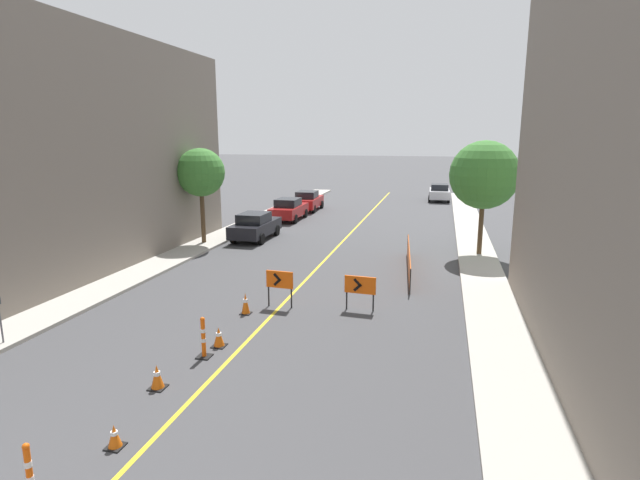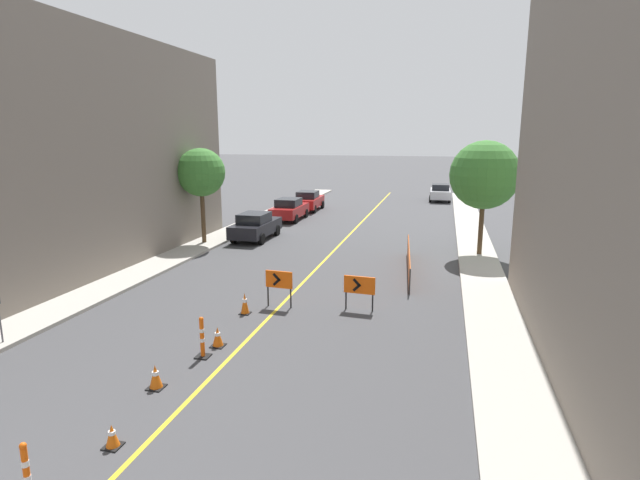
{
  "view_description": "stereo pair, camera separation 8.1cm",
  "coord_description": "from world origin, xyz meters",
  "px_view_note": "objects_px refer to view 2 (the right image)",
  "views": [
    {
      "loc": [
        5.45,
        1.05,
        6.06
      ],
      "look_at": [
        -0.25,
        24.32,
        1.0
      ],
      "focal_mm": 28.0,
      "sensor_mm": 36.0,
      "label": 1
    },
    {
      "loc": [
        5.53,
        1.07,
        6.06
      ],
      "look_at": [
        -0.25,
        24.32,
        1.0
      ],
      "focal_mm": 28.0,
      "sensor_mm": 36.0,
      "label": 2
    }
  ],
  "objects_px": {
    "parked_car_opposite_side": "(440,192)",
    "traffic_cone_fourth": "(156,377)",
    "traffic_cone_third": "(112,436)",
    "delineator_post_rear": "(202,340)",
    "parked_car_curb_near": "(255,226)",
    "delineator_post_front": "(27,478)",
    "traffic_cone_fifth": "(218,337)",
    "parked_car_curb_mid": "(289,209)",
    "parked_car_curb_far": "(308,201)",
    "street_tree_left_near": "(201,173)",
    "arrow_barricade_primary": "(279,281)",
    "arrow_barricade_secondary": "(359,286)",
    "street_tree_right_near": "(484,175)",
    "traffic_cone_farthest": "(245,303)"
  },
  "relations": [
    {
      "from": "traffic_cone_third",
      "to": "traffic_cone_fourth",
      "type": "distance_m",
      "value": 2.35
    },
    {
      "from": "traffic_cone_farthest",
      "to": "parked_car_opposite_side",
      "type": "height_order",
      "value": "parked_car_opposite_side"
    },
    {
      "from": "parked_car_curb_far",
      "to": "parked_car_opposite_side",
      "type": "distance_m",
      "value": 13.6
    },
    {
      "from": "traffic_cone_fourth",
      "to": "parked_car_opposite_side",
      "type": "xyz_separation_m",
      "value": [
        6.29,
        37.94,
        0.5
      ]
    },
    {
      "from": "traffic_cone_third",
      "to": "street_tree_left_near",
      "type": "height_order",
      "value": "street_tree_left_near"
    },
    {
      "from": "parked_car_curb_near",
      "to": "delineator_post_front",
      "type": "bearing_deg",
      "value": -78.06
    },
    {
      "from": "parked_car_opposite_side",
      "to": "street_tree_left_near",
      "type": "bearing_deg",
      "value": -120.63
    },
    {
      "from": "traffic_cone_fourth",
      "to": "arrow_barricade_primary",
      "type": "bearing_deg",
      "value": 80.54
    },
    {
      "from": "traffic_cone_third",
      "to": "street_tree_right_near",
      "type": "relative_size",
      "value": 0.09
    },
    {
      "from": "traffic_cone_farthest",
      "to": "parked_car_opposite_side",
      "type": "distance_m",
      "value": 33.16
    },
    {
      "from": "traffic_cone_fourth",
      "to": "street_tree_right_near",
      "type": "relative_size",
      "value": 0.11
    },
    {
      "from": "arrow_barricade_primary",
      "to": "delineator_post_front",
      "type": "bearing_deg",
      "value": -90.88
    },
    {
      "from": "parked_car_curb_mid",
      "to": "parked_car_curb_far",
      "type": "bearing_deg",
      "value": 88.96
    },
    {
      "from": "arrow_barricade_primary",
      "to": "parked_car_curb_far",
      "type": "relative_size",
      "value": 0.31
    },
    {
      "from": "delineator_post_front",
      "to": "arrow_barricade_primary",
      "type": "distance_m",
      "value": 10.38
    },
    {
      "from": "parked_car_curb_far",
      "to": "traffic_cone_farthest",
      "type": "bearing_deg",
      "value": -81.86
    },
    {
      "from": "traffic_cone_third",
      "to": "traffic_cone_fifth",
      "type": "relative_size",
      "value": 0.82
    },
    {
      "from": "traffic_cone_fifth",
      "to": "delineator_post_front",
      "type": "distance_m",
      "value": 6.65
    },
    {
      "from": "traffic_cone_farthest",
      "to": "street_tree_left_near",
      "type": "bearing_deg",
      "value": 123.4
    },
    {
      "from": "parked_car_curb_near",
      "to": "street_tree_left_near",
      "type": "relative_size",
      "value": 0.82
    },
    {
      "from": "traffic_cone_fifth",
      "to": "parked_car_curb_near",
      "type": "xyz_separation_m",
      "value": [
        -4.49,
        14.65,
        0.51
      ]
    },
    {
      "from": "street_tree_right_near",
      "to": "arrow_barricade_secondary",
      "type": "bearing_deg",
      "value": -116.13
    },
    {
      "from": "parked_car_opposite_side",
      "to": "parked_car_curb_far",
      "type": "bearing_deg",
      "value": -141.28
    },
    {
      "from": "traffic_cone_fifth",
      "to": "parked_car_curb_near",
      "type": "distance_m",
      "value": 15.33
    },
    {
      "from": "traffic_cone_third",
      "to": "street_tree_right_near",
      "type": "xyz_separation_m",
      "value": [
        8.03,
        18.37,
        3.87
      ]
    },
    {
      "from": "parked_car_curb_mid",
      "to": "parked_car_opposite_side",
      "type": "bearing_deg",
      "value": 52.44
    },
    {
      "from": "parked_car_curb_near",
      "to": "parked_car_opposite_side",
      "type": "xyz_separation_m",
      "value": [
        10.38,
        20.66,
        0.0
      ]
    },
    {
      "from": "arrow_barricade_primary",
      "to": "arrow_barricade_secondary",
      "type": "relative_size",
      "value": 1.08
    },
    {
      "from": "delineator_post_rear",
      "to": "parked_car_curb_near",
      "type": "height_order",
      "value": "parked_car_curb_near"
    },
    {
      "from": "traffic_cone_farthest",
      "to": "delineator_post_rear",
      "type": "height_order",
      "value": "delineator_post_rear"
    },
    {
      "from": "delineator_post_front",
      "to": "parked_car_curb_near",
      "type": "xyz_separation_m",
      "value": [
        -4.22,
        21.29,
        0.3
      ]
    },
    {
      "from": "parked_car_curb_near",
      "to": "parked_car_curb_mid",
      "type": "distance_m",
      "value": 6.96
    },
    {
      "from": "parked_car_curb_mid",
      "to": "parked_car_opposite_side",
      "type": "height_order",
      "value": "same"
    },
    {
      "from": "traffic_cone_third",
      "to": "traffic_cone_fourth",
      "type": "bearing_deg",
      "value": 101.48
    },
    {
      "from": "parked_car_curb_near",
      "to": "traffic_cone_fourth",
      "type": "bearing_deg",
      "value": -75.95
    },
    {
      "from": "arrow_barricade_secondary",
      "to": "street_tree_left_near",
      "type": "relative_size",
      "value": 0.24
    },
    {
      "from": "parked_car_curb_mid",
      "to": "street_tree_left_near",
      "type": "bearing_deg",
      "value": -104.01
    },
    {
      "from": "delineator_post_rear",
      "to": "parked_car_opposite_side",
      "type": "relative_size",
      "value": 0.27
    },
    {
      "from": "street_tree_left_near",
      "to": "street_tree_right_near",
      "type": "height_order",
      "value": "street_tree_right_near"
    },
    {
      "from": "arrow_barricade_secondary",
      "to": "street_tree_left_near",
      "type": "xyz_separation_m",
      "value": [
        -10.29,
        8.59,
        3.15
      ]
    },
    {
      "from": "traffic_cone_fifth",
      "to": "arrow_barricade_secondary",
      "type": "xyz_separation_m",
      "value": [
        3.5,
        4.03,
        0.58
      ]
    },
    {
      "from": "traffic_cone_fourth",
      "to": "street_tree_left_near",
      "type": "distance_m",
      "value": 16.95
    },
    {
      "from": "parked_car_opposite_side",
      "to": "traffic_cone_fourth",
      "type": "bearing_deg",
      "value": -100.83
    },
    {
      "from": "parked_car_curb_near",
      "to": "traffic_cone_fifth",
      "type": "bearing_deg",
      "value": -72.25
    },
    {
      "from": "traffic_cone_third",
      "to": "traffic_cone_fifth",
      "type": "bearing_deg",
      "value": 90.85
    },
    {
      "from": "delineator_post_front",
      "to": "parked_car_curb_near",
      "type": "height_order",
      "value": "parked_car_curb_near"
    },
    {
      "from": "traffic_cone_fourth",
      "to": "traffic_cone_fifth",
      "type": "bearing_deg",
      "value": 81.45
    },
    {
      "from": "traffic_cone_fourth",
      "to": "parked_car_curb_far",
      "type": "relative_size",
      "value": 0.14
    },
    {
      "from": "traffic_cone_third",
      "to": "delineator_post_rear",
      "type": "bearing_deg",
      "value": 92.25
    },
    {
      "from": "traffic_cone_fifth",
      "to": "parked_car_opposite_side",
      "type": "distance_m",
      "value": 35.8
    }
  ]
}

